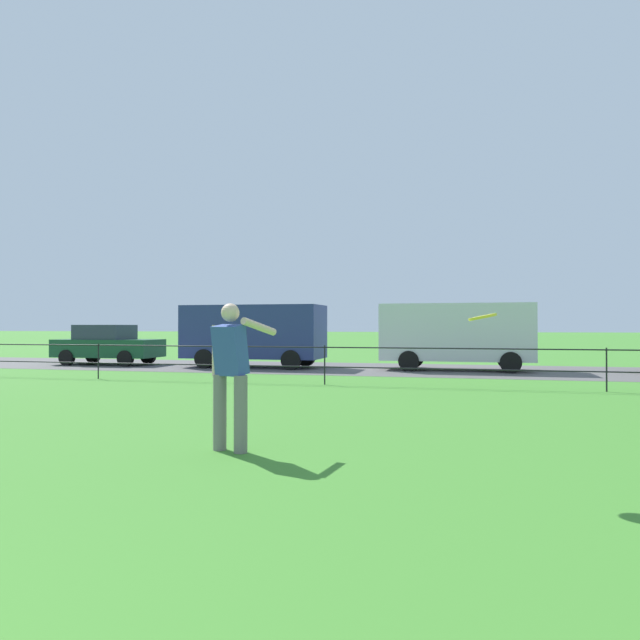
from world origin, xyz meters
TOP-DOWN VIEW (x-y plane):
  - street_strip at (0.00, 20.37)m, footprint 80.00×6.13m
  - park_fence at (-0.00, 14.63)m, footprint 39.66×0.04m
  - person_thrower at (0.82, 6.64)m, footprint 0.67×0.74m
  - frisbee at (3.70, 5.99)m, footprint 0.31×0.31m
  - car_dark_green_center at (-9.98, 20.02)m, footprint 4.02×1.85m
  - panel_van_far_right at (-3.97, 20.07)m, footprint 5.00×2.11m
  - panel_van_left at (3.17, 20.48)m, footprint 5.01×2.12m

SIDE VIEW (x-z plane):
  - street_strip at x=0.00m, z-range 0.00..0.01m
  - park_fence at x=0.00m, z-range 0.18..1.18m
  - car_dark_green_center at x=-9.98m, z-range 0.01..1.55m
  - person_thrower at x=0.82m, z-range 0.07..1.83m
  - panel_van_far_right at x=-3.97m, z-range 0.15..2.39m
  - panel_van_left at x=3.17m, z-range 0.15..2.39m
  - frisbee at x=3.70m, z-range 1.54..1.62m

